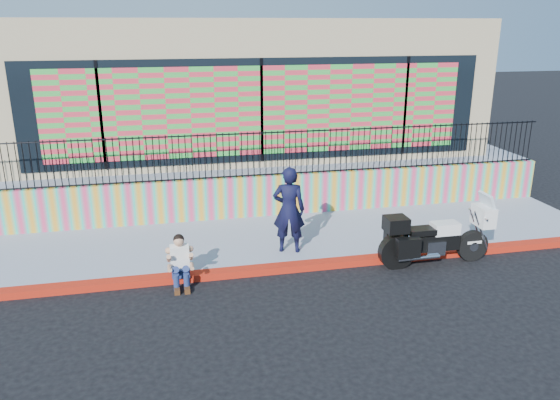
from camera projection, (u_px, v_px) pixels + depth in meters
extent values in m
plane|color=black|center=(297.00, 270.00, 11.88)|extent=(90.00, 90.00, 0.00)
cube|color=#9D200B|center=(297.00, 267.00, 11.86)|extent=(16.00, 0.30, 0.15)
cube|color=gray|center=(281.00, 239.00, 13.39)|extent=(16.00, 3.00, 0.15)
cube|color=#E53C6C|center=(268.00, 195.00, 14.69)|extent=(16.00, 0.20, 1.10)
cube|color=gray|center=(241.00, 156.00, 19.45)|extent=(16.00, 10.00, 1.25)
cube|color=tan|center=(240.00, 81.00, 18.46)|extent=(14.00, 8.00, 4.00)
cube|color=black|center=(262.00, 111.00, 14.84)|extent=(12.60, 0.04, 2.80)
cube|color=#DF3143|center=(262.00, 111.00, 14.82)|extent=(11.48, 0.02, 2.40)
cylinder|color=black|center=(472.00, 246.00, 12.25)|extent=(0.71, 0.15, 0.71)
cylinder|color=black|center=(396.00, 253.00, 11.88)|extent=(0.71, 0.15, 0.71)
cube|color=black|center=(436.00, 241.00, 12.01)|extent=(1.02, 0.30, 0.37)
cube|color=silver|center=(433.00, 246.00, 12.03)|extent=(0.43, 0.37, 0.32)
cube|color=white|center=(445.00, 228.00, 11.96)|extent=(0.59, 0.34, 0.26)
cube|color=black|center=(421.00, 231.00, 11.85)|extent=(0.59, 0.37, 0.13)
cube|color=white|center=(484.00, 216.00, 12.08)|extent=(0.32, 0.56, 0.45)
cube|color=silver|center=(487.00, 201.00, 11.98)|extent=(0.20, 0.49, 0.36)
cube|color=black|center=(396.00, 224.00, 11.67)|extent=(0.47, 0.45, 0.32)
cube|color=black|center=(408.00, 248.00, 11.53)|extent=(0.52, 0.19, 0.43)
cube|color=black|center=(396.00, 237.00, 12.13)|extent=(0.52, 0.19, 0.43)
cube|color=white|center=(473.00, 241.00, 12.22)|extent=(0.34, 0.17, 0.06)
imported|color=black|center=(289.00, 210.00, 12.20)|extent=(0.82, 0.65, 1.98)
cube|color=navy|center=(181.00, 272.00, 11.23)|extent=(0.36, 0.28, 0.18)
cube|color=white|center=(180.00, 257.00, 11.08)|extent=(0.38, 0.27, 0.54)
sphere|color=tan|center=(179.00, 241.00, 10.93)|extent=(0.21, 0.21, 0.21)
cube|color=#472814|center=(177.00, 290.00, 10.86)|extent=(0.11, 0.26, 0.10)
cube|color=#472814|center=(187.00, 289.00, 10.90)|extent=(0.11, 0.26, 0.10)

